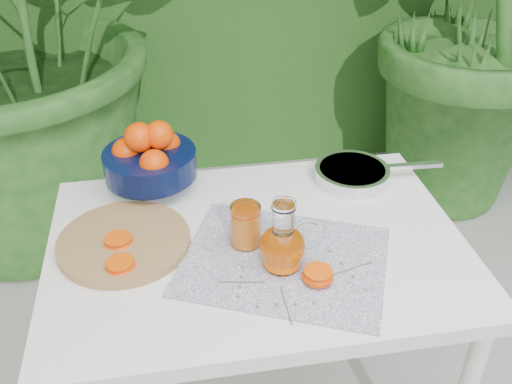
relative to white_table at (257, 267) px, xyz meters
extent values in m
imported|color=#1E511B|center=(-0.75, 1.28, 0.32)|extent=(2.41, 2.41, 1.98)
imported|color=#1E511B|center=(1.07, 1.23, 0.24)|extent=(2.55, 2.55, 1.81)
cube|color=white|center=(0.00, 0.00, 0.06)|extent=(1.00, 0.70, 0.04)
cylinder|color=white|center=(-0.45, 0.30, -0.31)|extent=(0.04, 0.04, 0.71)
cylinder|color=white|center=(0.45, 0.30, -0.31)|extent=(0.04, 0.04, 0.71)
cube|color=#0E194E|center=(0.05, -0.08, 0.08)|extent=(0.57, 0.51, 0.00)
cylinder|color=olive|center=(-0.32, 0.04, 0.09)|extent=(0.40, 0.40, 0.02)
cylinder|color=black|center=(-0.24, 0.29, 0.10)|extent=(0.11, 0.11, 0.04)
cylinder|color=black|center=(-0.24, 0.29, 0.16)|extent=(0.30, 0.30, 0.07)
sphere|color=#FE3A02|center=(-0.30, 0.31, 0.19)|extent=(0.09, 0.09, 0.08)
sphere|color=#FE3A02|center=(-0.20, 0.33, 0.19)|extent=(0.09, 0.09, 0.08)
sphere|color=#FE3A02|center=(-0.23, 0.23, 0.19)|extent=(0.09, 0.09, 0.08)
sphere|color=#FE3A02|center=(-0.26, 0.35, 0.19)|extent=(0.09, 0.09, 0.08)
sphere|color=#FE3A02|center=(-0.26, 0.29, 0.24)|extent=(0.09, 0.09, 0.08)
sphere|color=#FE3A02|center=(-0.21, 0.29, 0.24)|extent=(0.09, 0.09, 0.08)
cylinder|color=white|center=(0.04, -0.10, 0.09)|extent=(0.09, 0.09, 0.01)
ellipsoid|color=white|center=(0.04, -0.10, 0.14)|extent=(0.11, 0.11, 0.10)
cylinder|color=white|center=(0.04, -0.10, 0.22)|extent=(0.05, 0.05, 0.07)
cylinder|color=white|center=(0.04, -0.10, 0.25)|extent=(0.06, 0.06, 0.01)
torus|color=white|center=(0.09, -0.10, 0.17)|extent=(0.08, 0.02, 0.08)
cylinder|color=#CC5204|center=(0.04, -0.10, 0.13)|extent=(0.09, 0.09, 0.07)
cylinder|color=white|center=(-0.03, -0.01, 0.14)|extent=(0.10, 0.10, 0.11)
cylinder|color=orange|center=(-0.03, -0.01, 0.13)|extent=(0.08, 0.08, 0.09)
cylinder|color=#E46307|center=(-0.03, -0.01, 0.18)|extent=(0.08, 0.08, 0.00)
cylinder|color=silver|center=(0.31, 0.23, 0.10)|extent=(0.22, 0.22, 0.04)
cylinder|color=silver|center=(0.31, 0.23, 0.12)|extent=(0.19, 0.19, 0.01)
cube|color=silver|center=(0.49, 0.22, 0.11)|extent=(0.16, 0.03, 0.01)
ellipsoid|color=#FE3A02|center=(-0.32, -0.06, 0.10)|extent=(0.08, 0.08, 0.03)
cylinder|color=#E46307|center=(-0.32, -0.06, 0.11)|extent=(0.07, 0.07, 0.00)
ellipsoid|color=#FE3A02|center=(-0.33, 0.03, 0.10)|extent=(0.08, 0.08, 0.03)
cylinder|color=#E46307|center=(-0.33, 0.03, 0.11)|extent=(0.07, 0.07, 0.00)
ellipsoid|color=#FE3A02|center=(0.11, -0.16, 0.10)|extent=(0.08, 0.08, 0.03)
cylinder|color=#E46307|center=(0.11, -0.16, 0.11)|extent=(0.07, 0.07, 0.00)
cylinder|color=brown|center=(0.02, -0.23, 0.09)|extent=(0.00, 0.11, 0.00)
sphere|color=#5C753D|center=(-0.04, -0.22, 0.09)|extent=(0.01, 0.01, 0.01)
sphere|color=#5C753D|center=(0.00, -0.23, 0.09)|extent=(0.01, 0.01, 0.01)
sphere|color=#5C753D|center=(0.04, -0.23, 0.09)|extent=(0.01, 0.01, 0.01)
sphere|color=#5C753D|center=(0.08, -0.23, 0.09)|extent=(0.01, 0.01, 0.01)
cylinder|color=brown|center=(0.18, -0.14, 0.09)|extent=(0.13, 0.04, 0.00)
sphere|color=#5C753D|center=(0.16, -0.07, 0.09)|extent=(0.01, 0.01, 0.01)
sphere|color=#5C753D|center=(0.17, -0.12, 0.09)|extent=(0.01, 0.01, 0.01)
sphere|color=#5C753D|center=(0.19, -0.17, 0.09)|extent=(0.01, 0.01, 0.01)
sphere|color=#5C753D|center=(0.20, -0.21, 0.09)|extent=(0.01, 0.01, 0.01)
cylinder|color=brown|center=(-0.06, -0.14, 0.09)|extent=(0.10, 0.02, 0.00)
sphere|color=#5C753D|center=(-0.07, -0.19, 0.09)|extent=(0.01, 0.01, 0.01)
sphere|color=#5C753D|center=(-0.07, -0.16, 0.09)|extent=(0.01, 0.01, 0.01)
sphere|color=#5C753D|center=(-0.06, -0.13, 0.09)|extent=(0.01, 0.01, 0.01)
sphere|color=#5C753D|center=(-0.05, -0.10, 0.09)|extent=(0.01, 0.01, 0.01)
camera|label=1|loc=(-0.19, -1.06, 0.94)|focal=40.00mm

